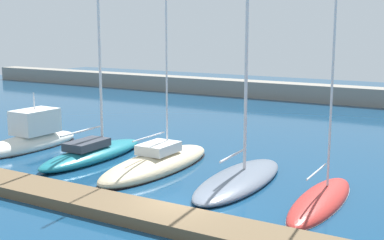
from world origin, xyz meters
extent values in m
plane|color=navy|center=(0.00, 0.00, 0.00)|extent=(120.00, 120.00, 0.00)
cube|color=brown|center=(0.00, -1.70, 0.25)|extent=(36.95, 2.30, 0.49)
cube|color=gray|center=(0.00, 36.08, 0.91)|extent=(108.00, 2.51, 1.82)
ellipsoid|color=silver|center=(-14.89, 4.82, 0.27)|extent=(2.50, 7.99, 1.33)
ellipsoid|color=black|center=(-14.89, 4.82, 0.02)|extent=(2.53, 8.07, 0.12)
cube|color=silver|center=(-14.88, 5.47, 1.73)|extent=(1.99, 2.91, 1.60)
cube|color=black|center=(-14.87, 5.99, 1.97)|extent=(1.76, 0.75, 0.89)
cylinder|color=silver|center=(-14.88, 5.47, 3.08)|extent=(0.08, 0.08, 1.11)
ellipsoid|color=#19707F|center=(-9.44, 4.97, 0.28)|extent=(2.68, 8.83, 0.97)
cylinder|color=silver|center=(-9.46, 5.89, 7.04)|extent=(0.16, 0.16, 12.55)
cylinder|color=silver|center=(-9.41, 3.96, 1.89)|extent=(0.21, 3.41, 0.11)
cube|color=#333842|center=(-9.42, 4.45, 1.00)|extent=(1.60, 2.77, 0.47)
ellipsoid|color=beige|center=(-4.81, 5.11, 0.25)|extent=(2.99, 9.65, 1.29)
ellipsoid|color=black|center=(-4.81, 5.11, 0.02)|extent=(3.02, 9.75, 0.12)
cylinder|color=silver|center=(-4.81, 6.19, 8.59)|extent=(0.11, 0.11, 15.41)
cylinder|color=silver|center=(-4.81, 4.40, 1.99)|extent=(0.08, 2.95, 0.07)
cube|color=silver|center=(-4.81, 5.32, 1.17)|extent=(1.71, 2.32, 0.55)
ellipsoid|color=slate|center=(0.43, 4.98, 0.17)|extent=(3.33, 9.12, 0.88)
cylinder|color=silver|center=(0.40, 5.66, 7.03)|extent=(0.16, 0.16, 12.84)
cylinder|color=silver|center=(0.48, 4.17, 1.67)|extent=(0.28, 3.06, 0.12)
ellipsoid|color=#B72D28|center=(4.98, 4.14, 0.08)|extent=(2.18, 7.87, 0.94)
ellipsoid|color=silver|center=(4.98, 4.14, 0.02)|extent=(2.20, 7.95, 0.12)
cylinder|color=silver|center=(4.94, 5.23, 7.78)|extent=(0.11, 0.11, 14.45)
cylinder|color=silver|center=(5.01, 3.28, 1.70)|extent=(0.18, 2.96, 0.08)
camera|label=1|loc=(11.89, -18.68, 7.99)|focal=49.48mm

